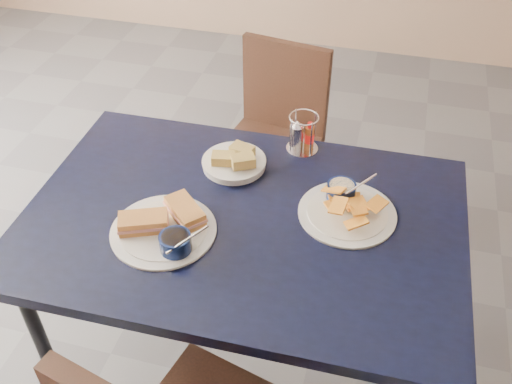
% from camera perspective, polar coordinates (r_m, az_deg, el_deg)
% --- Properties ---
extents(ground, '(6.00, 6.00, 0.00)m').
position_cam_1_polar(ground, '(2.43, -2.97, -11.78)').
color(ground, '#525257').
rests_on(ground, ground).
extents(dining_table, '(1.33, 0.90, 0.75)m').
position_cam_1_polar(dining_table, '(1.76, -1.28, -3.88)').
color(dining_table, black).
rests_on(dining_table, ground).
extents(chair_far, '(0.46, 0.44, 0.84)m').
position_cam_1_polar(chair_far, '(2.58, 1.77, 6.74)').
color(chair_far, black).
rests_on(chair_far, ground).
extents(sandwich_plate, '(0.32, 0.31, 0.12)m').
position_cam_1_polar(sandwich_plate, '(1.67, -8.99, -3.43)').
color(sandwich_plate, white).
rests_on(sandwich_plate, dining_table).
extents(plantain_plate, '(0.30, 0.30, 0.12)m').
position_cam_1_polar(plantain_plate, '(1.74, 8.95, -1.32)').
color(plantain_plate, white).
rests_on(plantain_plate, dining_table).
extents(bread_basket, '(0.21, 0.21, 0.07)m').
position_cam_1_polar(bread_basket, '(1.89, -2.14, 3.07)').
color(bread_basket, white).
rests_on(bread_basket, dining_table).
extents(condiment_caddy, '(0.11, 0.11, 0.14)m').
position_cam_1_polar(condiment_caddy, '(1.95, 4.58, 5.66)').
color(condiment_caddy, silver).
rests_on(condiment_caddy, dining_table).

